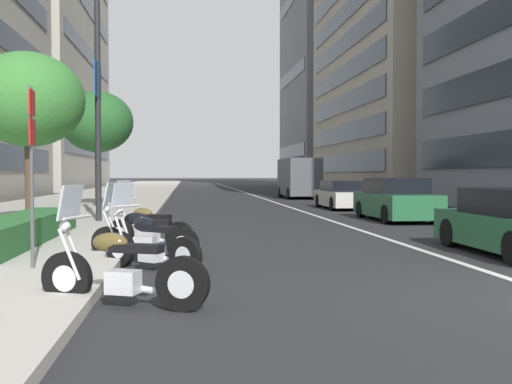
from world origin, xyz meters
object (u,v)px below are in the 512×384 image
at_px(motorcycle_second_in_row, 150,245).
at_px(motorcycle_under_tarp, 148,229).
at_px(motorcycle_nearest_camera, 143,236).
at_px(parking_sign_by_curb, 32,155).
at_px(motorcycle_far_end_row, 120,271).
at_px(street_tree_near_plaza_corner, 28,100).
at_px(car_following_behind, 343,195).
at_px(delivery_van_ahead, 299,177).
at_px(street_tree_mid_sidewalk, 97,122).
at_px(street_lamp_with_banners, 107,75).
at_px(car_mid_block_traffic, 396,200).

bearing_deg(motorcycle_second_in_row, motorcycle_under_tarp, -45.74).
height_order(motorcycle_second_in_row, motorcycle_nearest_camera, motorcycle_nearest_camera).
bearing_deg(motorcycle_nearest_camera, parking_sign_by_curb, 63.70).
height_order(motorcycle_far_end_row, street_tree_near_plaza_corner, street_tree_near_plaza_corner).
relative_size(motorcycle_under_tarp, car_following_behind, 0.44).
bearing_deg(motorcycle_second_in_row, street_tree_near_plaza_corner, -22.69).
bearing_deg(delivery_van_ahead, street_tree_near_plaza_corner, 149.97).
distance_m(motorcycle_far_end_row, street_tree_mid_sidewalk, 20.96).
distance_m(motorcycle_far_end_row, motorcycle_second_in_row, 2.72).
bearing_deg(street_lamp_with_banners, car_mid_block_traffic, -84.84).
xyz_separation_m(motorcycle_under_tarp, delivery_van_ahead, (25.11, -8.14, 0.95)).
height_order(car_following_behind, delivery_van_ahead, delivery_van_ahead).
distance_m(street_lamp_with_banners, street_tree_near_plaza_corner, 2.59).
xyz_separation_m(car_following_behind, street_tree_mid_sidewalk, (1.39, 11.26, 3.38)).
height_order(motorcycle_far_end_row, parking_sign_by_curb, parking_sign_by_curb).
xyz_separation_m(motorcycle_second_in_row, street_tree_mid_sidewalk, (17.68, 3.47, 3.56)).
bearing_deg(parking_sign_by_curb, motorcycle_under_tarp, -27.04).
distance_m(car_mid_block_traffic, car_following_behind, 6.69).
bearing_deg(motorcycle_under_tarp, street_lamp_with_banners, -42.36).
distance_m(motorcycle_far_end_row, parking_sign_by_curb, 3.12).
relative_size(motorcycle_second_in_row, street_lamp_with_banners, 0.22).
height_order(motorcycle_second_in_row, delivery_van_ahead, delivery_van_ahead).
relative_size(delivery_van_ahead, street_lamp_with_banners, 0.68).
relative_size(car_following_behind, parking_sign_by_curb, 1.52).
distance_m(motorcycle_under_tarp, car_mid_block_traffic, 10.64).
bearing_deg(street_lamp_with_banners, parking_sign_by_curb, -179.68).
distance_m(delivery_van_ahead, street_lamp_with_banners, 21.62).
relative_size(parking_sign_by_curb, street_tree_mid_sidewalk, 0.54).
bearing_deg(street_tree_mid_sidewalk, delivery_van_ahead, -48.63).
bearing_deg(motorcycle_far_end_row, delivery_van_ahead, -83.38).
bearing_deg(motorcycle_nearest_camera, street_tree_near_plaza_corner, -43.99).
xyz_separation_m(motorcycle_under_tarp, street_tree_near_plaza_corner, (4.84, 3.67, 3.29)).
height_order(parking_sign_by_curb, street_tree_mid_sidewalk, street_tree_mid_sidewalk).
xyz_separation_m(delivery_van_ahead, parking_sign_by_curb, (-28.19, 9.72, 0.53)).
bearing_deg(parking_sign_by_curb, delivery_van_ahead, -19.02).
bearing_deg(motorcycle_nearest_camera, motorcycle_second_in_row, 114.57).
xyz_separation_m(motorcycle_under_tarp, car_following_behind, (13.67, -7.99, 0.18)).
bearing_deg(car_following_behind, motorcycle_second_in_row, 154.45).
distance_m(motorcycle_nearest_camera, delivery_van_ahead, 27.68).
xyz_separation_m(motorcycle_second_in_row, motorcycle_nearest_camera, (1.30, 0.21, 0.00)).
relative_size(street_tree_near_plaza_corner, street_tree_mid_sidewalk, 0.94).
height_order(motorcycle_nearest_camera, street_tree_mid_sidewalk, street_tree_mid_sidewalk).
xyz_separation_m(motorcycle_far_end_row, car_mid_block_traffic, (12.31, -8.02, 0.25)).
distance_m(motorcycle_second_in_row, street_tree_near_plaza_corner, 9.03).
distance_m(motorcycle_nearest_camera, street_lamp_with_banners, 8.71).
height_order(motorcycle_far_end_row, street_tree_mid_sidewalk, street_tree_mid_sidewalk).
bearing_deg(street_lamp_with_banners, motorcycle_second_in_row, -168.19).
distance_m(delivery_van_ahead, parking_sign_by_curb, 29.82).
xyz_separation_m(car_following_behind, parking_sign_by_curb, (-16.75, 9.56, 1.29)).
height_order(motorcycle_far_end_row, car_following_behind, motorcycle_far_end_row).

